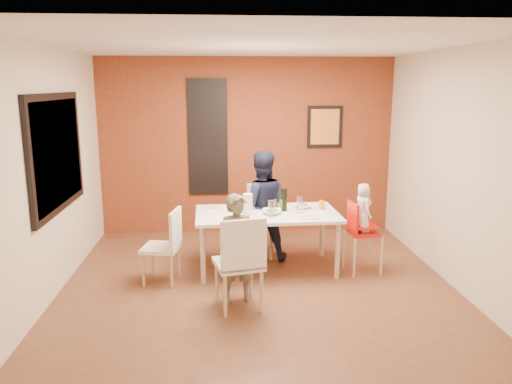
{
  "coord_description": "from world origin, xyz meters",
  "views": [
    {
      "loc": [
        -0.41,
        -5.42,
        2.29
      ],
      "look_at": [
        0.0,
        0.3,
        1.05
      ],
      "focal_mm": 35.0,
      "sensor_mm": 36.0,
      "label": 1
    }
  ],
  "objects": [
    {
      "name": "chair_left",
      "position": [
        -1.05,
        0.19,
        0.49
      ],
      "size": [
        0.48,
        0.48,
        0.88
      ],
      "rotation": [
        0.0,
        0.0,
        4.53
      ],
      "color": "white",
      "rests_on": "ground"
    },
    {
      "name": "plate_near_right",
      "position": [
        0.64,
        0.26,
        0.74
      ],
      "size": [
        0.26,
        0.26,
        0.01
      ],
      "primitive_type": "cube",
      "rotation": [
        0.0,
        0.0,
        -0.39
      ],
      "color": "white",
      "rests_on": "dining_table"
    },
    {
      "name": "art_print_frame",
      "position": [
        1.2,
        2.21,
        1.65
      ],
      "size": [
        0.54,
        0.03,
        0.64
      ],
      "primitive_type": "cube",
      "color": "black",
      "rests_on": "wall_back"
    },
    {
      "name": "paper_towel_roll",
      "position": [
        -0.09,
        0.45,
        0.86
      ],
      "size": [
        0.12,
        0.12,
        0.26
      ],
      "primitive_type": "cylinder",
      "color": "silver",
      "rests_on": "dining_table"
    },
    {
      "name": "condiment_green",
      "position": [
        0.33,
        0.59,
        0.81
      ],
      "size": [
        0.04,
        0.04,
        0.15
      ],
      "primitive_type": "cylinder",
      "color": "#397025",
      "rests_on": "dining_table"
    },
    {
      "name": "plate_near_left",
      "position": [
        -0.25,
        0.14,
        0.74
      ],
      "size": [
        0.29,
        0.29,
        0.01
      ],
      "primitive_type": "cube",
      "rotation": [
        0.0,
        0.0,
        -0.34
      ],
      "color": "silver",
      "rests_on": "dining_table"
    },
    {
      "name": "brick_accent_wall",
      "position": [
        0.0,
        2.23,
        1.35
      ],
      "size": [
        4.5,
        0.02,
        2.7
      ],
      "primitive_type": "cube",
      "color": "maroon",
      "rests_on": "ground"
    },
    {
      "name": "high_chair",
      "position": [
        1.29,
        0.35,
        0.54
      ],
      "size": [
        0.42,
        0.42,
        0.9
      ],
      "rotation": [
        0.0,
        0.0,
        1.7
      ],
      "color": "red",
      "rests_on": "ground"
    },
    {
      "name": "salad_bowl_a",
      "position": [
        0.21,
        0.47,
        0.76
      ],
      "size": [
        0.24,
        0.24,
        0.06
      ],
      "primitive_type": "imported",
      "rotation": [
        0.0,
        0.0,
        -0.04
      ],
      "color": "white",
      "rests_on": "dining_table"
    },
    {
      "name": "condiment_red",
      "position": [
        0.23,
        0.56,
        0.81
      ],
      "size": [
        0.04,
        0.04,
        0.15
      ],
      "primitive_type": "cylinder",
      "color": "red",
      "rests_on": "dining_table"
    },
    {
      "name": "wine_glass_b",
      "position": [
        0.56,
        0.5,
        0.84
      ],
      "size": [
        0.07,
        0.07,
        0.21
      ],
      "primitive_type": "cylinder",
      "color": "white",
      "rests_on": "dining_table"
    },
    {
      "name": "plate_far_mid",
      "position": [
        0.21,
        0.92,
        0.74
      ],
      "size": [
        0.22,
        0.22,
        0.01
      ],
      "primitive_type": "cube",
      "rotation": [
        0.0,
        0.0,
        0.07
      ],
      "color": "white",
      "rests_on": "dining_table"
    },
    {
      "name": "child_near",
      "position": [
        -0.24,
        -0.38,
        0.59
      ],
      "size": [
        0.47,
        0.35,
        1.18
      ],
      "primitive_type": "imported",
      "rotation": [
        0.0,
        0.0,
        0.16
      ],
      "color": "brown",
      "rests_on": "ground"
    },
    {
      "name": "wine_glass_a",
      "position": [
        0.18,
        0.32,
        0.84
      ],
      "size": [
        0.07,
        0.07,
        0.21
      ],
      "primitive_type": "cylinder",
      "color": "white",
      "rests_on": "dining_table"
    },
    {
      "name": "picture_window_frame",
      "position": [
        -2.22,
        0.2,
        1.55
      ],
      "size": [
        0.05,
        1.7,
        1.3
      ],
      "primitive_type": "cube",
      "color": "black",
      "rests_on": "wall_left"
    },
    {
      "name": "plate_far_left",
      "position": [
        -0.53,
        0.86,
        0.74
      ],
      "size": [
        0.23,
        0.23,
        0.01
      ],
      "primitive_type": "cube",
      "rotation": [
        0.0,
        0.0,
        0.01
      ],
      "color": "white",
      "rests_on": "dining_table"
    },
    {
      "name": "salad_bowl_b",
      "position": [
        0.63,
        0.73,
        0.76
      ],
      "size": [
        0.27,
        0.27,
        0.05
      ],
      "primitive_type": "imported",
      "rotation": [
        0.0,
        0.0,
        0.36
      ],
      "color": "white",
      "rests_on": "dining_table"
    },
    {
      "name": "glassblock_strip",
      "position": [
        -0.6,
        2.21,
        1.5
      ],
      "size": [
        0.55,
        0.03,
        1.7
      ],
      "primitive_type": "cube",
      "color": "silver",
      "rests_on": "wall_back"
    },
    {
      "name": "wine_bottle",
      "position": [
        0.37,
        0.62,
        0.88
      ],
      "size": [
        0.08,
        0.08,
        0.29
      ],
      "primitive_type": "cylinder",
      "color": "black",
      "rests_on": "dining_table"
    },
    {
      "name": "wall_right",
      "position": [
        2.25,
        0.0,
        1.35
      ],
      "size": [
        0.02,
        4.5,
        2.7
      ],
      "primitive_type": "cube",
      "color": "beige",
      "rests_on": "ground"
    },
    {
      "name": "chair_near",
      "position": [
        -0.22,
        -0.63,
        0.56
      ],
      "size": [
        0.56,
        0.56,
        1.0
      ],
      "rotation": [
        0.0,
        0.0,
        3.37
      ],
      "color": "white",
      "rests_on": "ground"
    },
    {
      "name": "dining_table",
      "position": [
        0.16,
        0.55,
        0.67
      ],
      "size": [
        1.79,
        1.03,
        0.73
      ],
      "rotation": [
        0.0,
        0.0,
        0.03
      ],
      "color": "white",
      "rests_on": "ground"
    },
    {
      "name": "sippy_cup",
      "position": [
        0.86,
        0.64,
        0.79
      ],
      "size": [
        0.07,
        0.07,
        0.12
      ],
      "primitive_type": "cylinder",
      "color": "orange",
      "rests_on": "dining_table"
    },
    {
      "name": "wall_back",
      "position": [
        0.0,
        2.25,
        1.35
      ],
      "size": [
        4.5,
        0.02,
        2.7
      ],
      "primitive_type": "cube",
      "color": "beige",
      "rests_on": "ground"
    },
    {
      "name": "child_far",
      "position": [
        0.11,
        0.9,
        0.73
      ],
      "size": [
        0.73,
        0.58,
        1.46
      ],
      "primitive_type": "imported",
      "rotation": [
        0.0,
        0.0,
        3.18
      ],
      "color": "black",
      "rests_on": "ground"
    },
    {
      "name": "wall_left",
      "position": [
        -2.25,
        0.0,
        1.35
      ],
      "size": [
        0.02,
        4.5,
        2.7
      ],
      "primitive_type": "cube",
      "color": "beige",
      "rests_on": "ground"
    },
    {
      "name": "ceiling",
      "position": [
        0.0,
        0.0,
        2.7
      ],
      "size": [
        4.5,
        4.5,
        0.02
      ],
      "primitive_type": "cube",
      "color": "white",
      "rests_on": "wall_back"
    },
    {
      "name": "chair_far",
      "position": [
        0.13,
        1.14,
        0.53
      ],
      "size": [
        0.54,
        0.54,
        0.95
      ],
      "rotation": [
        0.0,
        0.0,
        -0.26
      ],
      "color": "silver",
      "rests_on": "ground"
    },
    {
      "name": "toddler",
      "position": [
        1.31,
        0.36,
        0.83
      ],
      "size": [
        0.24,
        0.32,
        0.59
      ],
      "primitive_type": "imported",
      "rotation": [
        0.0,
        0.0,
        1.77
      ],
      "color": "silver",
      "rests_on": "high_chair"
    },
    {
      "name": "art_print_canvas",
      "position": [
        1.2,
        2.19,
        1.65
      ],
      "size": [
        0.44,
        0.01,
        0.54
      ],
      "primitive_type": "cube",
      "color": "orange",
      "rests_on": "wall_back"
    },
    {
      "name": "picture_window_pane",
      "position": [
        -2.21,
        0.2,
        1.55
      ],
      "size": [
        0.02,
        1.55,
        1.15
      ],
      "primitive_type": "cube",
      "color": "black",
      "rests_on": "wall_left"
    },
    {
      "name": "glassblock_surround",
      "position": [
        -0.6,
        2.21,
        1.5
      ],
      "size": [
        0.6,
        0.03,
        1.76
      ],
      "primitive_type": "cube",
      "color": "black",
      "rests_on": "wall_back"
    },
    {
      "name": "ground",
      "position": [
        0.0,
        0.0,
        0.0
      ],
      "size": [
        4.5,
        4.5,
        0.0
      ],
      "primitive_type": "plane",
      "color": "brown",
      "rests_on": "ground"
    },
    {
      "name": "wall_front",
      "position": [
        0.0,
        -2.25,
        1.35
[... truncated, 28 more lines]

